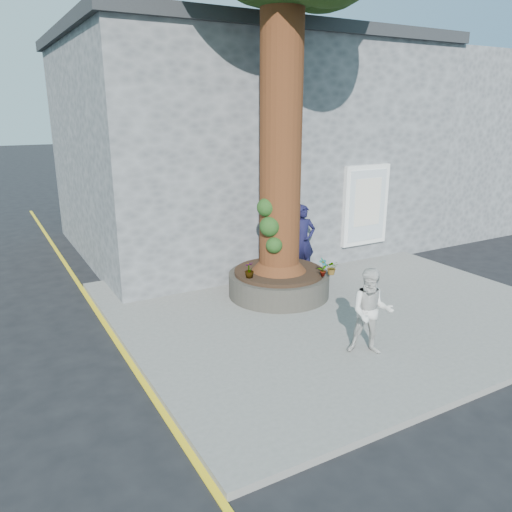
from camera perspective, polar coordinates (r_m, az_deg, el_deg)
ground at (r=9.70m, az=4.86°, el=-9.59°), size 120.00×120.00×0.00m
pavement at (r=11.23m, az=8.36°, el=-5.62°), size 9.00×8.00×0.12m
yellow_line at (r=9.40m, az=-14.67°, el=-10.99°), size 0.10×30.00×0.01m
stone_shop at (r=16.22m, az=-1.98°, el=12.63°), size 10.30×8.30×6.30m
neighbour_shop at (r=21.14m, az=18.10°, el=12.33°), size 6.00×8.00×6.00m
planter at (r=11.49m, az=2.62°, el=-3.06°), size 2.30×2.30×0.60m
man at (r=12.63m, az=5.35°, el=1.71°), size 0.73×0.53×1.85m
woman at (r=8.87m, az=13.02°, el=-6.24°), size 0.95×0.92×1.55m
shopping_bag at (r=12.87m, az=6.49°, el=-1.69°), size 0.23×0.19×0.28m
plant_a at (r=10.99m, az=7.66°, el=-1.29°), size 0.24×0.18×0.41m
plant_b at (r=12.36m, az=3.16°, el=0.80°), size 0.30×0.30×0.39m
plant_c at (r=10.81m, az=-0.78°, el=-1.60°), size 0.22×0.22×0.35m
plant_d at (r=11.15m, az=8.68°, el=-1.31°), size 0.39×0.39×0.32m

